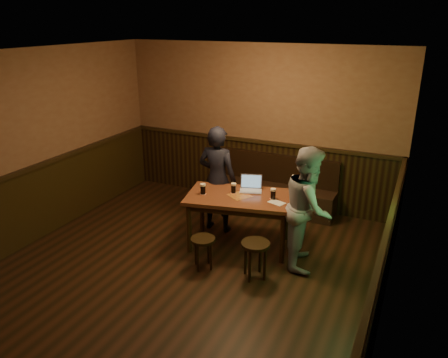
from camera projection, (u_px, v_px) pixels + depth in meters
room at (177, 190)px, 5.35m from camera, size 5.04×6.04×2.84m
bench at (272, 192)px, 7.65m from camera, size 2.20×0.50×0.95m
pub_table at (240, 202)px, 6.26m from camera, size 1.64×1.15×0.80m
stool_left at (203, 244)px, 5.81m from camera, size 0.37×0.37×0.44m
stool_right at (255, 250)px, 5.57m from camera, size 0.41×0.41×0.50m
pint_left at (203, 189)px, 6.24m from camera, size 0.10×0.10×0.16m
pint_mid at (234, 188)px, 6.29m from camera, size 0.10×0.10×0.15m
pint_right at (273, 194)px, 6.08m from camera, size 0.10×0.10×0.15m
laptop at (251, 187)px, 6.39m from camera, size 0.38×0.34×0.22m
menu at (277, 203)px, 5.98m from camera, size 0.26×0.21×0.00m
person_suit at (217, 179)px, 6.73m from camera, size 0.62×0.42×1.68m
person_grey at (308, 207)px, 5.76m from camera, size 0.79×0.93×1.66m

